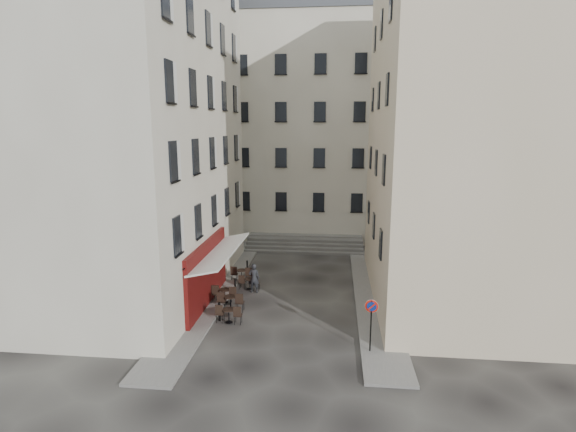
# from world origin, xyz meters

# --- Properties ---
(ground) EXTENTS (90.00, 90.00, 0.00)m
(ground) POSITION_xyz_m (0.00, 0.00, 0.00)
(ground) COLOR black
(ground) RESTS_ON ground
(sidewalk_left) EXTENTS (2.00, 22.00, 0.12)m
(sidewalk_left) POSITION_xyz_m (-4.50, 4.00, 0.06)
(sidewalk_left) COLOR slate
(sidewalk_left) RESTS_ON ground
(sidewalk_right) EXTENTS (2.00, 18.00, 0.12)m
(sidewalk_right) POSITION_xyz_m (4.50, 3.00, 0.06)
(sidewalk_right) COLOR slate
(sidewalk_right) RESTS_ON ground
(building_left) EXTENTS (12.20, 16.20, 20.60)m
(building_left) POSITION_xyz_m (-10.50, 3.00, 10.31)
(building_left) COLOR #BCB4A1
(building_left) RESTS_ON ground
(building_right) EXTENTS (12.20, 14.20, 18.60)m
(building_right) POSITION_xyz_m (10.50, 3.50, 9.31)
(building_right) COLOR #C5B492
(building_right) RESTS_ON ground
(building_back) EXTENTS (18.20, 10.20, 18.60)m
(building_back) POSITION_xyz_m (-1.00, 19.00, 9.31)
(building_back) COLOR #BCB4A1
(building_back) RESTS_ON ground
(cafe_storefront) EXTENTS (1.74, 7.30, 3.50)m
(cafe_storefront) POSITION_xyz_m (-4.32, 1.00, 1.88)
(cafe_storefront) COLOR #4B0D0A
(cafe_storefront) RESTS_ON ground
(stone_steps) EXTENTS (9.00, 3.15, 0.80)m
(stone_steps) POSITION_xyz_m (0.00, 12.57, 0.40)
(stone_steps) COLOR #5C5957
(stone_steps) RESTS_ON ground
(bollard_near) EXTENTS (0.12, 0.12, 0.98)m
(bollard_near) POSITION_xyz_m (-3.25, -1.00, 0.53)
(bollard_near) COLOR black
(bollard_near) RESTS_ON ground
(bollard_mid) EXTENTS (0.12, 0.12, 0.98)m
(bollard_mid) POSITION_xyz_m (-3.25, 2.50, 0.53)
(bollard_mid) COLOR black
(bollard_mid) RESTS_ON ground
(bollard_far) EXTENTS (0.12, 0.12, 0.98)m
(bollard_far) POSITION_xyz_m (-3.25, 6.00, 0.53)
(bollard_far) COLOR black
(bollard_far) RESTS_ON ground
(no_parking_sign) EXTENTS (0.54, 0.15, 2.40)m
(no_parking_sign) POSITION_xyz_m (3.88, -3.49, 1.70)
(no_parking_sign) COLOR black
(no_parking_sign) RESTS_ON ground
(bistro_table_a) EXTENTS (1.29, 0.61, 0.91)m
(bistro_table_a) POSITION_xyz_m (-2.73, -1.20, 0.46)
(bistro_table_a) COLOR black
(bistro_table_a) RESTS_ON ground
(bistro_table_b) EXTENTS (1.40, 0.66, 0.99)m
(bistro_table_b) POSITION_xyz_m (-2.99, 0.29, 0.50)
(bistro_table_b) COLOR black
(bistro_table_b) RESTS_ON ground
(bistro_table_c) EXTENTS (1.38, 0.65, 0.97)m
(bistro_table_c) POSITION_xyz_m (-3.55, 1.28, 0.50)
(bistro_table_c) COLOR black
(bistro_table_c) RESTS_ON ground
(bistro_table_d) EXTENTS (1.23, 0.58, 0.87)m
(bistro_table_d) POSITION_xyz_m (-2.61, 3.37, 0.44)
(bistro_table_d) COLOR black
(bistro_table_d) RESTS_ON ground
(bistro_table_e) EXTENTS (1.34, 0.63, 0.94)m
(bistro_table_e) POSITION_xyz_m (-3.34, 4.70, 0.48)
(bistro_table_e) COLOR black
(bistro_table_e) RESTS_ON ground
(pedestrian) EXTENTS (0.64, 0.43, 1.72)m
(pedestrian) POSITION_xyz_m (-2.26, 3.01, 0.86)
(pedestrian) COLOR #222428
(pedestrian) RESTS_ON ground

